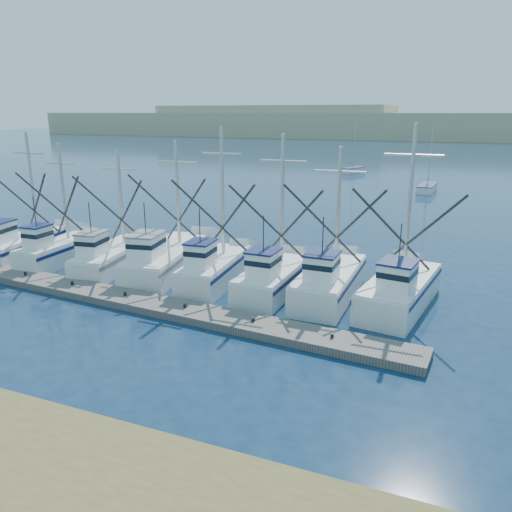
# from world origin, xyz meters

# --- Properties ---
(ground) EXTENTS (500.00, 500.00, 0.00)m
(ground) POSITION_xyz_m (0.00, 0.00, 0.00)
(ground) COLOR #0D233D
(ground) RESTS_ON ground
(floating_dock) EXTENTS (30.60, 4.49, 0.41)m
(floating_dock) POSITION_xyz_m (-6.88, 6.22, 0.20)
(floating_dock) COLOR #67615C
(floating_dock) RESTS_ON ground
(dune_ridge) EXTENTS (360.00, 60.00, 10.00)m
(dune_ridge) POSITION_xyz_m (0.00, 210.00, 5.00)
(dune_ridge) COLOR tan
(dune_ridge) RESTS_ON ground
(trawler_fleet) EXTENTS (30.64, 9.50, 9.67)m
(trawler_fleet) POSITION_xyz_m (-6.19, 11.16, 0.97)
(trawler_fleet) COLOR white
(trawler_fleet) RESTS_ON ground
(sailboat_near) EXTENTS (2.33, 6.33, 8.10)m
(sailboat_near) POSITION_xyz_m (4.85, 55.03, 0.49)
(sailboat_near) COLOR white
(sailboat_near) RESTS_ON ground
(sailboat_far) EXTENTS (3.45, 5.42, 8.10)m
(sailboat_far) POSITION_xyz_m (-8.59, 72.45, 0.50)
(sailboat_far) COLOR white
(sailboat_far) RESTS_ON ground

